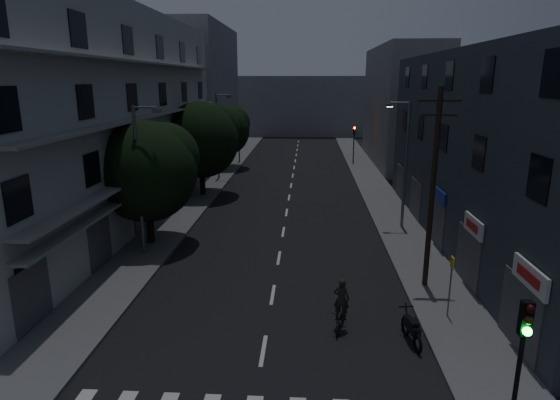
# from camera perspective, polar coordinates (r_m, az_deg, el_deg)

# --- Properties ---
(ground) EXTENTS (160.00, 160.00, 0.00)m
(ground) POSITION_cam_1_polar(r_m,az_deg,el_deg) (38.98, 1.14, 0.49)
(ground) COLOR black
(ground) RESTS_ON ground
(sidewalk_left) EXTENTS (3.00, 90.00, 0.15)m
(sidewalk_left) POSITION_cam_1_polar(r_m,az_deg,el_deg) (39.96, -9.67, 0.75)
(sidewalk_left) COLOR #565659
(sidewalk_left) RESTS_ON ground
(sidewalk_right) EXTENTS (3.00, 90.00, 0.15)m
(sidewalk_right) POSITION_cam_1_polar(r_m,az_deg,el_deg) (39.40, 12.11, 0.43)
(sidewalk_right) COLOR #565659
(sidewalk_right) RESTS_ON ground
(lane_markings) EXTENTS (0.15, 60.50, 0.01)m
(lane_markings) POSITION_cam_1_polar(r_m,az_deg,el_deg) (45.07, 1.46, 2.41)
(lane_markings) COLOR beige
(lane_markings) RESTS_ON ground
(building_left) EXTENTS (7.00, 36.00, 14.00)m
(building_left) POSITION_cam_1_polar(r_m,az_deg,el_deg) (33.70, -20.42, 9.46)
(building_left) COLOR #A8A8A3
(building_left) RESTS_ON ground
(building_right) EXTENTS (6.19, 28.00, 11.00)m
(building_right) POSITION_cam_1_polar(r_m,az_deg,el_deg) (29.05, 24.71, 5.40)
(building_right) COLOR #2B323B
(building_right) RESTS_ON ground
(building_far_left) EXTENTS (6.00, 20.00, 16.00)m
(building_far_left) POSITION_cam_1_polar(r_m,az_deg,el_deg) (62.30, -9.32, 12.98)
(building_far_left) COLOR slate
(building_far_left) RESTS_ON ground
(building_far_right) EXTENTS (6.00, 20.00, 13.00)m
(building_far_right) POSITION_cam_1_polar(r_m,az_deg,el_deg) (55.88, 14.54, 11.03)
(building_far_right) COLOR slate
(building_far_right) RESTS_ON ground
(building_far_end) EXTENTS (24.00, 8.00, 10.00)m
(building_far_end) POSITION_cam_1_polar(r_m,az_deg,el_deg) (82.93, 2.44, 11.40)
(building_far_end) COLOR slate
(building_far_end) RESTS_ON ground
(tree_near) EXTENTS (5.75, 5.75, 7.09)m
(tree_near) POSITION_cam_1_polar(r_m,az_deg,el_deg) (27.56, -15.87, 3.83)
(tree_near) COLOR black
(tree_near) RESTS_ON sidewalk_left
(tree_mid) EXTENTS (6.20, 6.20, 7.62)m
(tree_mid) POSITION_cam_1_polar(r_m,az_deg,el_deg) (38.76, -9.54, 7.60)
(tree_mid) COLOR black
(tree_mid) RESTS_ON sidewalk_left
(tree_far) EXTENTS (5.42, 5.42, 6.70)m
(tree_far) POSITION_cam_1_polar(r_m,az_deg,el_deg) (50.96, -6.74, 8.67)
(tree_far) COLOR black
(tree_far) RESTS_ON sidewalk_left
(traffic_signal_near) EXTENTS (0.28, 0.37, 4.10)m
(traffic_signal_near) POSITION_cam_1_polar(r_m,az_deg,el_deg) (13.41, 27.49, -15.39)
(traffic_signal_near) COLOR black
(traffic_signal_near) RESTS_ON sidewalk_right
(traffic_signal_far_right) EXTENTS (0.28, 0.37, 4.10)m
(traffic_signal_far_right) POSITION_cam_1_polar(r_m,az_deg,el_deg) (54.24, 9.02, 7.61)
(traffic_signal_far_right) COLOR black
(traffic_signal_far_right) RESTS_ON sidewalk_right
(traffic_signal_far_left) EXTENTS (0.28, 0.37, 4.10)m
(traffic_signal_far_left) POSITION_cam_1_polar(r_m,az_deg,el_deg) (54.29, -5.02, 7.73)
(traffic_signal_far_left) COLOR black
(traffic_signal_far_left) RESTS_ON sidewalk_left
(street_lamp_left_near) EXTENTS (1.51, 0.25, 8.00)m
(street_lamp_left_near) POSITION_cam_1_polar(r_m,az_deg,el_deg) (25.67, -16.65, 3.05)
(street_lamp_left_near) COLOR slate
(street_lamp_left_near) RESTS_ON sidewalk_left
(street_lamp_right) EXTENTS (1.51, 0.25, 8.00)m
(street_lamp_right) POSITION_cam_1_polar(r_m,az_deg,el_deg) (30.51, 14.90, 4.90)
(street_lamp_right) COLOR slate
(street_lamp_right) RESTS_ON sidewalk_right
(street_lamp_left_far) EXTENTS (1.51, 0.25, 8.00)m
(street_lamp_left_far) POSITION_cam_1_polar(r_m,az_deg,el_deg) (45.06, -7.50, 8.21)
(street_lamp_left_far) COLOR #53555A
(street_lamp_left_far) RESTS_ON sidewalk_left
(utility_pole) EXTENTS (1.80, 0.24, 9.00)m
(utility_pole) POSITION_cam_1_polar(r_m,az_deg,el_deg) (21.70, 18.13, 1.66)
(utility_pole) COLOR black
(utility_pole) RESTS_ON sidewalk_right
(bus_stop_sign) EXTENTS (0.06, 0.35, 2.52)m
(bus_stop_sign) POSITION_cam_1_polar(r_m,az_deg,el_deg) (19.91, 20.14, -8.66)
(bus_stop_sign) COLOR #595B60
(bus_stop_sign) RESTS_ON sidewalk_right
(motorcycle) EXTENTS (0.60, 1.99, 1.28)m
(motorcycle) POSITION_cam_1_polar(r_m,az_deg,el_deg) (18.44, 15.74, -15.00)
(motorcycle) COLOR black
(motorcycle) RESTS_ON ground
(cyclist) EXTENTS (0.96, 1.76, 2.12)m
(cyclist) POSITION_cam_1_polar(r_m,az_deg,el_deg) (18.66, 7.43, -13.44)
(cyclist) COLOR black
(cyclist) RESTS_ON ground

